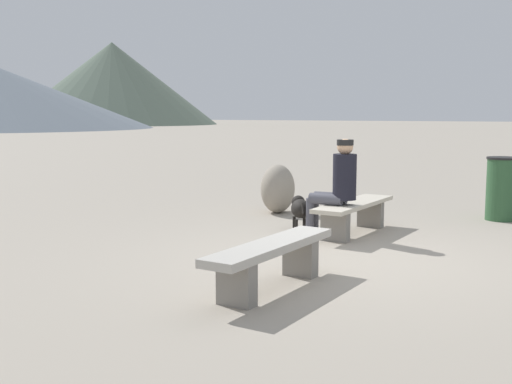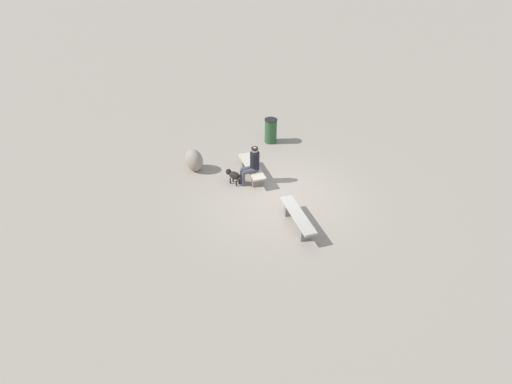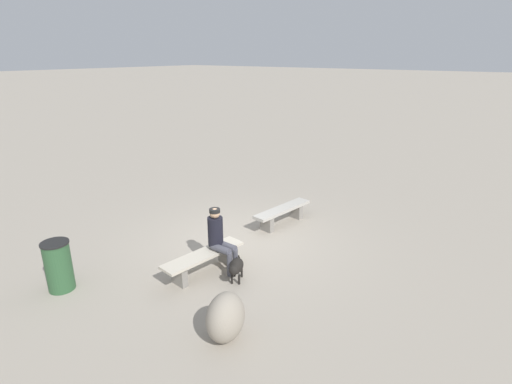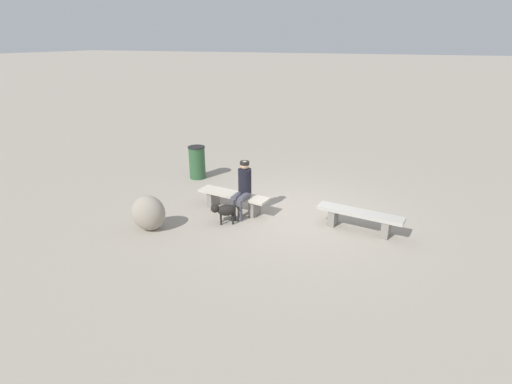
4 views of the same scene
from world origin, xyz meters
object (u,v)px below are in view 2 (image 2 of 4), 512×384
bench_right (252,169)px  seated_person (252,163)px  bench_left (298,218)px  trash_bin (271,131)px  dog (233,175)px  boulder (194,160)px

bench_right → seated_person: (-0.33, 0.14, 0.43)m
bench_left → seated_person: bearing=11.6°
bench_right → trash_bin: trash_bin is taller
seated_person → dog: seated_person is taller
trash_bin → bench_right: bearing=138.8°
seated_person → boulder: size_ratio=1.64×
boulder → bench_right: bearing=-127.3°
boulder → bench_left: bearing=-158.3°
bench_left → bench_right: size_ratio=1.01×
bench_right → seated_person: 0.56m
bench_left → dog: (2.87, 0.79, 0.01)m
seated_person → dog: (0.20, 0.60, -0.41)m
bench_right → trash_bin: size_ratio=1.92×
bench_right → boulder: size_ratio=2.33×
bench_left → dog: bearing=22.8°
bench_left → bench_right: (3.00, 0.05, -0.01)m
bench_right → dog: dog is taller
bench_left → trash_bin: 5.31m
trash_bin → seated_person: bearing=140.9°
bench_left → boulder: 4.58m
bench_right → dog: size_ratio=3.06×
seated_person → trash_bin: bearing=-37.1°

